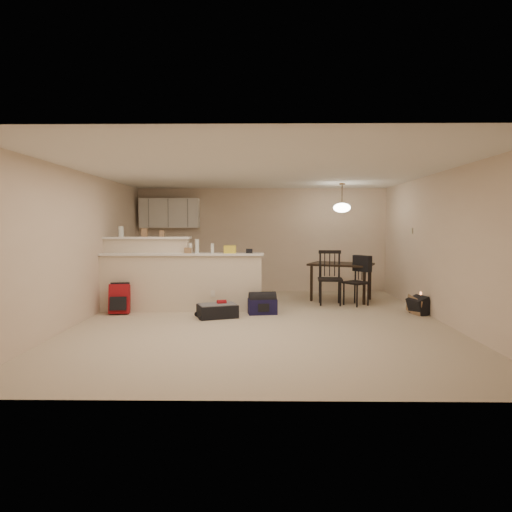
{
  "coord_description": "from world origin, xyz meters",
  "views": [
    {
      "loc": [
        0.01,
        -7.57,
        1.61
      ],
      "look_at": [
        -0.1,
        0.7,
        1.05
      ],
      "focal_mm": 32.0,
      "sensor_mm": 36.0,
      "label": 1
    }
  ],
  "objects_px": {
    "navy_duffel": "(262,306)",
    "black_daypack": "(419,306)",
    "dining_chair_near": "(330,278)",
    "dining_table": "(341,268)",
    "red_backpack": "(120,299)",
    "dining_chair_far": "(356,281)",
    "suitcase": "(217,311)",
    "pendant_lamp": "(342,207)"
  },
  "relations": [
    {
      "from": "black_daypack",
      "to": "suitcase",
      "type": "bearing_deg",
      "value": 74.86
    },
    {
      "from": "dining_table",
      "to": "navy_duffel",
      "type": "relative_size",
      "value": 2.96
    },
    {
      "from": "pendant_lamp",
      "to": "dining_chair_near",
      "type": "relative_size",
      "value": 0.57
    },
    {
      "from": "dining_chair_near",
      "to": "red_backpack",
      "type": "xyz_separation_m",
      "value": [
        -3.97,
        -1.01,
        -0.28
      ]
    },
    {
      "from": "suitcase",
      "to": "red_backpack",
      "type": "height_order",
      "value": "red_backpack"
    },
    {
      "from": "dining_table",
      "to": "red_backpack",
      "type": "relative_size",
      "value": 2.84
    },
    {
      "from": "navy_duffel",
      "to": "black_daypack",
      "type": "distance_m",
      "value": 2.83
    },
    {
      "from": "dining_chair_near",
      "to": "black_daypack",
      "type": "relative_size",
      "value": 3.09
    },
    {
      "from": "red_backpack",
      "to": "black_daypack",
      "type": "height_order",
      "value": "red_backpack"
    },
    {
      "from": "navy_duffel",
      "to": "black_daypack",
      "type": "height_order",
      "value": "black_daypack"
    },
    {
      "from": "dining_chair_near",
      "to": "navy_duffel",
      "type": "relative_size",
      "value": 2.15
    },
    {
      "from": "pendant_lamp",
      "to": "dining_chair_far",
      "type": "xyz_separation_m",
      "value": [
        0.2,
        -0.61,
        -1.5
      ]
    },
    {
      "from": "suitcase",
      "to": "dining_chair_far",
      "type": "bearing_deg",
      "value": 5.35
    },
    {
      "from": "dining_chair_near",
      "to": "dining_chair_far",
      "type": "relative_size",
      "value": 1.12
    },
    {
      "from": "dining_chair_near",
      "to": "black_daypack",
      "type": "bearing_deg",
      "value": -29.99
    },
    {
      "from": "red_backpack",
      "to": "navy_duffel",
      "type": "relative_size",
      "value": 1.04
    },
    {
      "from": "red_backpack",
      "to": "black_daypack",
      "type": "xyz_separation_m",
      "value": [
        5.43,
        0.0,
        -0.11
      ]
    },
    {
      "from": "dining_chair_far",
      "to": "navy_duffel",
      "type": "bearing_deg",
      "value": -100.67
    },
    {
      "from": "red_backpack",
      "to": "black_daypack",
      "type": "bearing_deg",
      "value": -7.5
    },
    {
      "from": "dining_chair_near",
      "to": "dining_chair_far",
      "type": "distance_m",
      "value": 0.52
    },
    {
      "from": "dining_chair_far",
      "to": "suitcase",
      "type": "xyz_separation_m",
      "value": [
        -2.67,
        -1.25,
        -0.38
      ]
    },
    {
      "from": "navy_duffel",
      "to": "black_daypack",
      "type": "bearing_deg",
      "value": -8.75
    },
    {
      "from": "dining_table",
      "to": "pendant_lamp",
      "type": "height_order",
      "value": "pendant_lamp"
    },
    {
      "from": "dining_table",
      "to": "suitcase",
      "type": "bearing_deg",
      "value": -120.22
    },
    {
      "from": "dining_chair_far",
      "to": "black_daypack",
      "type": "height_order",
      "value": "dining_chair_far"
    },
    {
      "from": "dining_table",
      "to": "red_backpack",
      "type": "xyz_separation_m",
      "value": [
        -4.29,
        -1.54,
        -0.44
      ]
    },
    {
      "from": "suitcase",
      "to": "navy_duffel",
      "type": "bearing_deg",
      "value": 2.26
    },
    {
      "from": "pendant_lamp",
      "to": "dining_chair_far",
      "type": "distance_m",
      "value": 1.63
    },
    {
      "from": "dining_chair_near",
      "to": "navy_duffel",
      "type": "bearing_deg",
      "value": -138.78
    },
    {
      "from": "dining_chair_near",
      "to": "red_backpack",
      "type": "bearing_deg",
      "value": -160.91
    },
    {
      "from": "suitcase",
      "to": "black_daypack",
      "type": "distance_m",
      "value": 3.63
    },
    {
      "from": "dining_chair_near",
      "to": "dining_table",
      "type": "bearing_deg",
      "value": 64.13
    },
    {
      "from": "navy_duffel",
      "to": "black_daypack",
      "type": "relative_size",
      "value": 1.44
    },
    {
      "from": "suitcase",
      "to": "red_backpack",
      "type": "distance_m",
      "value": 1.85
    },
    {
      "from": "dining_chair_far",
      "to": "navy_duffel",
      "type": "xyz_separation_m",
      "value": [
        -1.88,
        -0.93,
        -0.35
      ]
    },
    {
      "from": "dining_chair_far",
      "to": "black_daypack",
      "type": "relative_size",
      "value": 2.76
    },
    {
      "from": "suitcase",
      "to": "red_backpack",
      "type": "relative_size",
      "value": 1.24
    },
    {
      "from": "suitcase",
      "to": "dining_table",
      "type": "bearing_deg",
      "value": 17.21
    },
    {
      "from": "suitcase",
      "to": "pendant_lamp",
      "type": "bearing_deg",
      "value": 17.21
    },
    {
      "from": "pendant_lamp",
      "to": "dining_table",
      "type": "bearing_deg",
      "value": 63.43
    },
    {
      "from": "dining_chair_far",
      "to": "red_backpack",
      "type": "distance_m",
      "value": 4.58
    },
    {
      "from": "navy_duffel",
      "to": "dining_table",
      "type": "bearing_deg",
      "value": 33.67
    }
  ]
}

